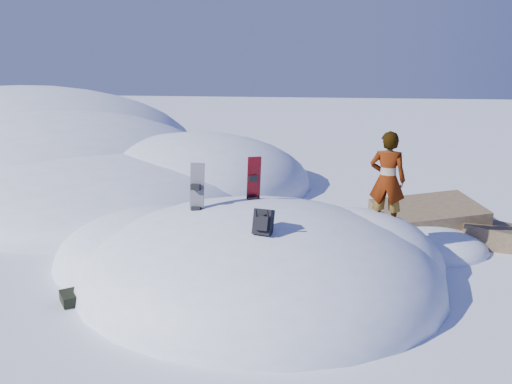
% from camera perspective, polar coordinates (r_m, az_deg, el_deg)
% --- Properties ---
extents(ground, '(120.00, 120.00, 0.00)m').
position_cam_1_polar(ground, '(9.75, 0.25, -10.04)').
color(ground, white).
rests_on(ground, ground).
extents(snow_mound, '(8.00, 6.00, 3.00)m').
position_cam_1_polar(snow_mound, '(9.99, -0.50, -9.42)').
color(snow_mound, white).
rests_on(snow_mound, ground).
extents(snow_ridge, '(21.50, 18.50, 6.40)m').
position_cam_1_polar(snow_ridge, '(22.47, -22.34, 2.80)').
color(snow_ridge, white).
rests_on(snow_ridge, ground).
extents(rock_outcrop, '(4.68, 4.41, 1.68)m').
position_cam_1_polar(rock_outcrop, '(12.62, 19.63, -5.10)').
color(rock_outcrop, brown).
rests_on(rock_outcrop, ground).
extents(snowboard_red, '(0.34, 0.32, 1.42)m').
position_cam_1_polar(snowboard_red, '(9.75, -0.33, 0.13)').
color(snowboard_red, red).
rests_on(snowboard_red, snow_mound).
extents(snowboard_dark, '(0.28, 0.23, 1.43)m').
position_cam_1_polar(snowboard_dark, '(9.31, -6.79, -0.98)').
color(snowboard_dark, black).
rests_on(snowboard_dark, snow_mound).
extents(backpack, '(0.35, 0.41, 0.50)m').
position_cam_1_polar(backpack, '(8.07, 0.82, -3.46)').
color(backpack, black).
rests_on(backpack, snow_mound).
extents(gear_pile, '(0.90, 0.78, 0.23)m').
position_cam_1_polar(gear_pile, '(9.42, -18.98, -10.97)').
color(gear_pile, black).
rests_on(gear_pile, ground).
extents(person, '(0.78, 0.60, 1.92)m').
position_cam_1_polar(person, '(10.12, 14.78, 1.36)').
color(person, slate).
rests_on(person, snow_mound).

